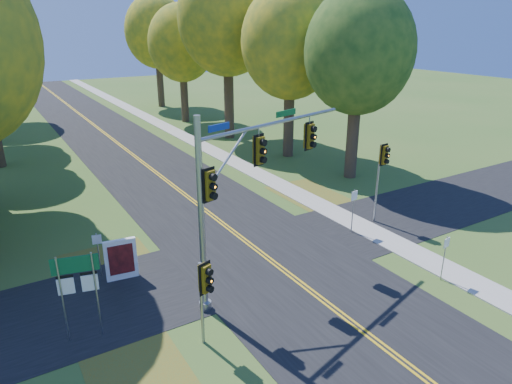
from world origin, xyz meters
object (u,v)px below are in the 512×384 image
route_sign_cluster (77,280)px  info_kiosk (121,260)px  traffic_mast (242,178)px  east_signal_pole (382,164)px

route_sign_cluster → info_kiosk: 4.11m
traffic_mast → east_signal_pole: bearing=-4.0°
traffic_mast → info_kiosk: traffic_mast is taller
east_signal_pole → info_kiosk: 13.89m
east_signal_pole → route_sign_cluster: bearing=179.9°
traffic_mast → route_sign_cluster: 6.76m
traffic_mast → east_signal_pole: size_ratio=1.79×
east_signal_pole → route_sign_cluster: size_ratio=1.37×
info_kiosk → route_sign_cluster: bearing=-117.9°
traffic_mast → route_sign_cluster: traffic_mast is taller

